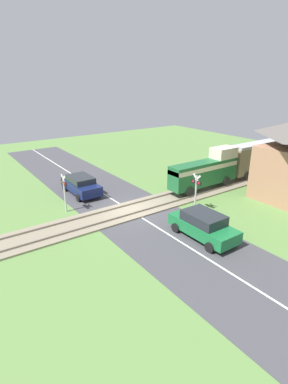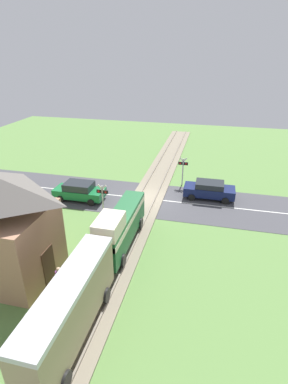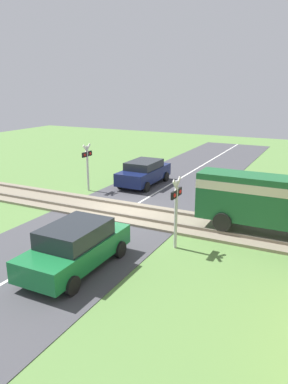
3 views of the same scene
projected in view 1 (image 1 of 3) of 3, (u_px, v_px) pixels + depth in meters
ground_plane at (131, 211)px, 21.32m from camera, size 60.00×60.00×0.00m
road_surface at (131, 211)px, 21.31m from camera, size 48.00×6.40×0.02m
track_bed at (131, 210)px, 21.29m from camera, size 2.80×48.00×0.24m
train at (234, 162)px, 26.57m from camera, size 1.58×13.89×3.18m
car_near_crossing at (81, 185)px, 24.21m from camera, size 4.31×1.94×1.51m
car_far_side at (203, 225)px, 17.51m from camera, size 4.30×1.95×1.57m
crossing_signal_west_approach at (64, 188)px, 20.62m from camera, size 0.90×0.18×2.73m
crossing_signal_east_approach at (196, 187)px, 20.75m from camera, size 0.90×0.18×2.73m
pedestrian_by_station at (258, 179)px, 25.84m from camera, size 0.38×0.38×1.53m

